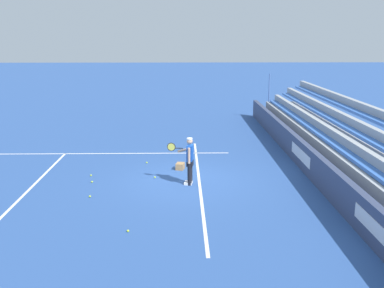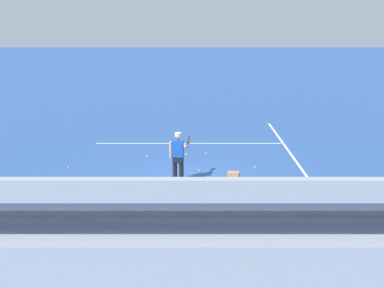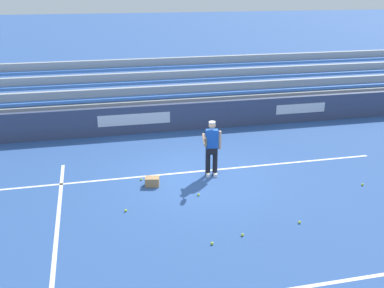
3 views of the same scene
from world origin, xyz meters
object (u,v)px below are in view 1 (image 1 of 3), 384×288
Objects in this scene: tennis_ball_stray_back at (147,163)px; tennis_player at (189,160)px; ball_box_cardboard at (180,166)px; tennis_ball_far_right at (90,196)px; tennis_ball_near_player at (128,231)px; tennis_ball_toward_net at (91,175)px; tennis_ball_midcourt at (191,167)px; tennis_ball_far_left at (92,182)px; tennis_ball_by_box at (155,177)px.

tennis_player is at bearing -147.71° from tennis_ball_stray_back.
ball_box_cardboard is 4.39m from tennis_ball_far_right.
tennis_ball_far_right is at bearing 29.91° from tennis_ball_near_player.
ball_box_cardboard is 6.06× the size of tennis_ball_far_right.
ball_box_cardboard is at bearing -76.07° from tennis_ball_toward_net.
tennis_ball_near_player is 5.51m from tennis_ball_toward_net.
tennis_player is at bearing 177.14° from tennis_ball_midcourt.
tennis_ball_near_player is 4.70m from tennis_ball_far_left.
tennis_ball_stray_back is at bearing 71.11° from tennis_ball_midcourt.
tennis_ball_near_player and tennis_ball_far_right have the same top height.
tennis_ball_toward_net is 1.00× the size of tennis_ball_midcourt.
tennis_ball_far_right is at bearing 135.10° from tennis_ball_by_box.
tennis_ball_near_player is 1.00× the size of tennis_ball_midcourt.
tennis_ball_by_box is (-1.42, 1.40, 0.00)m from tennis_ball_midcourt.
tennis_ball_near_player and tennis_ball_stray_back have the same top height.
tennis_ball_midcourt is at bearing -59.06° from ball_box_cardboard.
tennis_ball_stray_back is (0.90, 1.42, -0.10)m from ball_box_cardboard.
tennis_ball_far_right and tennis_ball_far_left have the same top height.
tennis_player is 4.29× the size of ball_box_cardboard.
tennis_player is at bearing -23.04° from tennis_ball_near_player.
tennis_player is 3.68m from tennis_ball_far_left.
tennis_ball_stray_back is (2.06, 0.46, 0.00)m from tennis_ball_by_box.
tennis_ball_far_right is at bearing 158.95° from tennis_ball_stray_back.
ball_box_cardboard is at bearing 10.19° from tennis_player.
tennis_player is at bearing -68.31° from tennis_ball_far_right.
tennis_ball_far_left is at bearing 8.51° from tennis_ball_far_right.
tennis_ball_near_player and tennis_ball_by_box have the same top height.
tennis_ball_near_player is 1.00× the size of tennis_ball_by_box.
ball_box_cardboard is at bearing -39.68° from tennis_ball_by_box.
ball_box_cardboard reaches higher than tennis_ball_near_player.
tennis_ball_by_box is (2.05, -2.04, 0.00)m from tennis_ball_far_right.
tennis_ball_stray_back is at bearing -35.46° from tennis_ball_far_left.
tennis_ball_stray_back and tennis_ball_far_left have the same top height.
tennis_player is 1.71m from tennis_ball_by_box.
ball_box_cardboard is 3.53m from tennis_ball_toward_net.
tennis_ball_stray_back is at bearing -21.05° from tennis_ball_far_right.
tennis_ball_far_left is (-0.79, -0.19, 0.00)m from tennis_ball_toward_net.
tennis_ball_far_right is 1.58m from tennis_ball_far_left.
tennis_ball_midcourt is at bearing -44.79° from tennis_ball_far_right.
tennis_player is at bearing -93.73° from tennis_ball_far_left.
tennis_ball_near_player and tennis_ball_far_left have the same top height.
tennis_ball_toward_net is 0.82m from tennis_ball_far_left.
tennis_ball_far_left is (0.23, 3.57, -0.86)m from tennis_player.
tennis_ball_midcourt and tennis_ball_far_left have the same top height.
tennis_ball_by_box is at bearing 135.37° from tennis_ball_midcourt.
tennis_ball_far_left is at bearing 116.94° from ball_box_cardboard.
tennis_ball_stray_back is at bearing 12.70° from tennis_ball_by_box.
tennis_ball_midcourt and tennis_ball_by_box have the same top height.
tennis_player is at bearing -119.23° from tennis_ball_by_box.
ball_box_cardboard is 6.06× the size of tennis_ball_toward_net.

